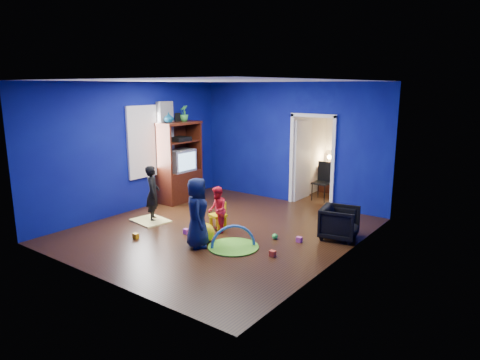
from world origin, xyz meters
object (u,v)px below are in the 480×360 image
Objects in this scene: study_desk at (337,179)px; folding_chair at (322,182)px; child_black at (153,193)px; child_navy at (197,213)px; vase at (169,118)px; kid_chair at (218,216)px; play_mat at (233,247)px; tv_armoire at (179,162)px; crt_tv at (180,160)px; armchair at (340,223)px; toddler_red at (217,210)px; hopper_ball at (205,232)px.

study_desk is 0.96× the size of folding_chair.
child_black is at bearing -114.96° from study_desk.
child_navy is 3.36m from vase.
vase reaches higher than kid_chair.
kid_chair is 3.30m from folding_chair.
child_navy is at bearing -35.75° from vase.
child_navy is at bearing -149.21° from play_mat.
tv_armoire reaches higher than play_mat.
crt_tv is 2.48m from kid_chair.
armchair is 2.38m from kid_chair.
folding_chair is at bearing -46.61° from child_navy.
vase is 4.73m from study_desk.
armchair is 3.61m from study_desk.
play_mat is (-1.31, -1.56, -0.29)m from armchair.
crt_tv is at bearing 82.41° from vase.
play_mat is at bearing 128.22° from armchair.
vase reaches higher than toddler_red.
child_navy is 1.10m from kid_chair.
kid_chair is at bearing -117.02° from child_black.
hopper_ball is at bearing -143.29° from child_black.
kid_chair is at bearing -27.72° from crt_tv.
play_mat is (2.97, -1.75, -1.01)m from crt_tv.
study_desk is at bearing 129.50° from toddler_red.
armchair is 2.51m from hopper_ball.
toddler_red is 1.83× the size of kid_chair.
toddler_red is (-2.05, -1.10, 0.15)m from armchair.
toddler_red reaches higher than hopper_ball.
vase reaches higher than hopper_ball.
study_desk is at bearing -45.70° from child_navy.
play_mat is at bearing -30.49° from crt_tv.
tv_armoire reaches higher than folding_chair.
child_black is 2.37× the size of kid_chair.
toddler_red is at bearing -125.39° from child_black.
study_desk is at bearing 85.23° from hopper_ball.
armchair is at bearing -2.55° from crt_tv.
child_black is at bearing 30.44° from child_navy.
vase is at bearing 154.31° from play_mat.
vase reaches higher than study_desk.
folding_chair is (0.70, 3.22, 0.21)m from kid_chair.
tv_armoire is at bearing -132.39° from study_desk.
crt_tv reaches higher than study_desk.
child_navy reaches higher than hopper_ball.
armchair is 3.87m from child_black.
crt_tv is (0.04, 0.30, -1.06)m from vase.
folding_chair is (2.82, 2.13, -0.52)m from tv_armoire.
tv_armoire reaches higher than armchair.
tv_armoire is 3.92× the size of kid_chair.
kid_chair is (2.12, -1.09, -0.73)m from tv_armoire.
child_black is 1.69m from crt_tv.
kid_chair is at bearing -22.64° from child_navy.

